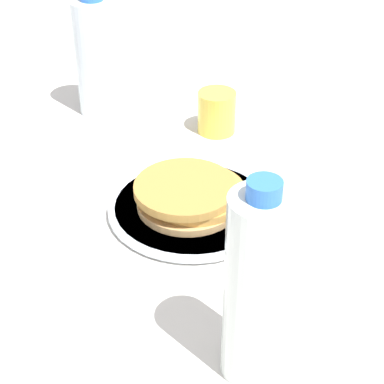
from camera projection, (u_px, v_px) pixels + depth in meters
name	position (u px, v px, depth m)	size (l,w,h in m)	color
ground_plane	(197.00, 226.00, 0.86)	(4.00, 4.00, 0.00)	silver
plate	(192.00, 207.00, 0.88)	(0.23, 0.23, 0.01)	silver
pancake_stack	(189.00, 194.00, 0.87)	(0.15, 0.15, 0.03)	tan
juice_glass	(217.00, 112.00, 1.06)	(0.06, 0.06, 0.07)	yellow
cream_jug	(7.00, 125.00, 0.98)	(0.10, 0.10, 0.13)	white
water_bottle_near	(257.00, 289.00, 0.60)	(0.06, 0.06, 0.23)	silver
water_bottle_far	(97.00, 57.00, 1.08)	(0.07, 0.07, 0.22)	silver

